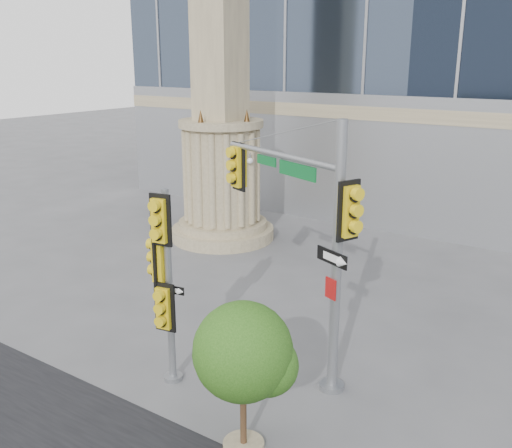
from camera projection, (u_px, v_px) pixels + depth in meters
The scene contains 5 objects.
ground at pixel (196, 368), 14.43m from camera, with size 120.00×120.00×0.00m, color #545456.
monument at pixel (221, 109), 23.26m from camera, with size 4.40×4.40×16.60m.
main_signal_pole at pixel (306, 219), 13.34m from camera, with size 4.64×2.26×6.33m.
secondary_signal_pole at pixel (164, 273), 13.05m from camera, with size 0.87×0.63×4.76m.
street_tree at pixel (245, 356), 10.93m from camera, with size 2.00×1.95×3.11m.
Camera 1 is at (8.46, -9.76, 7.54)m, focal length 40.00 mm.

